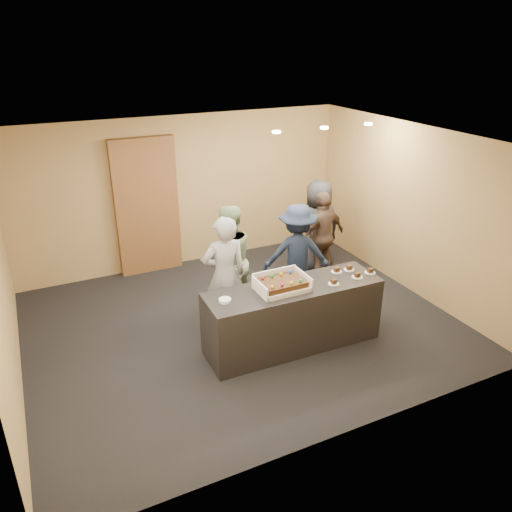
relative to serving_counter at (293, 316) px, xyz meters
name	(u,v)px	position (x,y,z in m)	size (l,w,h in m)	color
room	(240,240)	(-0.41, 0.79, 0.90)	(6.04, 6.00, 2.70)	black
serving_counter	(293,316)	(0.00, 0.00, 0.00)	(2.40, 0.70, 0.90)	black
storage_cabinet	(147,207)	(-1.11, 3.20, 0.75)	(1.09, 0.15, 2.39)	brown
cake_box	(281,286)	(-0.18, 0.02, 0.50)	(0.66, 0.46, 0.20)	white
sheet_cake	(282,283)	(-0.18, 0.00, 0.55)	(0.57, 0.39, 0.11)	#39210C
plate_stack	(225,300)	(-0.97, 0.02, 0.47)	(0.16, 0.16, 0.04)	white
slice_a	(334,282)	(0.52, -0.16, 0.47)	(0.15, 0.15, 0.07)	white
slice_b	(336,270)	(0.76, 0.13, 0.47)	(0.15, 0.15, 0.07)	white
slice_c	(357,276)	(0.92, -0.13, 0.47)	(0.15, 0.15, 0.07)	white
slice_d	(349,268)	(0.96, 0.11, 0.47)	(0.15, 0.15, 0.07)	white
slice_e	(370,271)	(1.16, -0.09, 0.47)	(0.15, 0.15, 0.07)	white
person_server_grey	(225,276)	(-0.67, 0.76, 0.42)	(0.63, 0.42, 1.74)	#95949A
person_sage_man	(228,261)	(-0.43, 1.20, 0.41)	(0.84, 0.65, 1.72)	#8BA379
person_navy_man	(297,254)	(0.67, 1.08, 0.36)	(1.04, 0.60, 1.61)	#192339
person_brown_extra	(323,236)	(1.48, 1.60, 0.34)	(0.92, 0.38, 1.57)	brown
person_dark_suit	(318,228)	(1.52, 1.83, 0.40)	(0.83, 0.54, 1.70)	#242529
ceiling_spotlights	(324,128)	(1.19, 1.29, 2.22)	(1.72, 0.12, 0.03)	#FFEAC6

